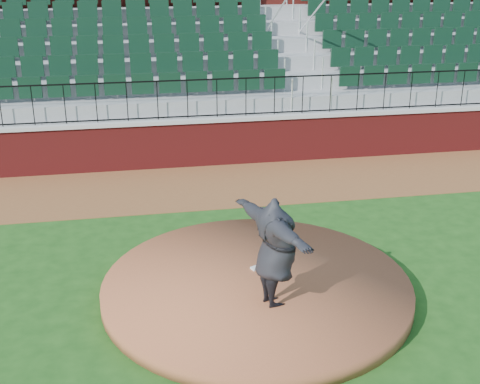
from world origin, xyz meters
name	(u,v)px	position (x,y,z in m)	size (l,w,h in m)	color
ground	(256,296)	(0.00, 0.00, 0.00)	(90.00, 90.00, 0.00)	#194614
warning_track	(212,185)	(0.00, 5.40, 0.01)	(34.00, 3.20, 0.01)	brown
field_wall	(203,143)	(0.00, 7.00, 0.60)	(34.00, 0.35, 1.20)	maroon
wall_cap	(203,119)	(0.00, 7.00, 1.25)	(34.00, 0.45, 0.10)	#B7B7B7
wall_railing	(202,99)	(0.00, 7.00, 1.80)	(34.00, 0.05, 1.00)	black
seating_stands	(191,62)	(0.00, 9.72, 2.30)	(34.00, 5.10, 4.60)	gray
concourse_wall	(181,35)	(0.00, 12.52, 2.75)	(34.00, 0.50, 5.50)	maroon
pitchers_mound	(257,287)	(0.02, 0.06, 0.12)	(5.16, 5.16, 0.25)	brown
pitching_rubber	(264,265)	(0.26, 0.54, 0.27)	(0.52, 0.13, 0.03)	silver
pitcher	(275,252)	(0.15, -0.68, 1.14)	(2.20, 0.60, 1.79)	black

